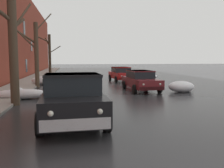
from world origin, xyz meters
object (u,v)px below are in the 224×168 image
object	(u,v)px
sedan_maroon_parked_kerbside_close	(141,80)
sedan_red_parked_kerbside_mid	(121,74)
bare_tree_second_along_sidewalk	(12,32)
pickup_truck_black_approaching_near_lane	(72,98)
bare_tree_far_down_block	(49,54)
bare_tree_mid_block	(36,52)

from	to	relation	value
sedan_maroon_parked_kerbside_close	sedan_red_parked_kerbside_mid	bearing A→B (deg)	89.19
bare_tree_second_along_sidewalk	pickup_truck_black_approaching_near_lane	xyz separation A→B (m)	(2.74, -3.70, -2.61)
bare_tree_second_along_sidewalk	pickup_truck_black_approaching_near_lane	world-z (taller)	bare_tree_second_along_sidewalk
pickup_truck_black_approaching_near_lane	sedan_maroon_parked_kerbside_close	size ratio (longest dim) A/B	1.12
sedan_maroon_parked_kerbside_close	sedan_red_parked_kerbside_mid	xyz separation A→B (m)	(0.10, 7.33, -0.00)
bare_tree_second_along_sidewalk	bare_tree_far_down_block	world-z (taller)	bare_tree_second_along_sidewalk
sedan_red_parked_kerbside_mid	pickup_truck_black_approaching_near_lane	bearing A→B (deg)	-107.68
bare_tree_far_down_block	sedan_maroon_parked_kerbside_close	distance (m)	17.27
bare_tree_mid_block	sedan_maroon_parked_kerbside_close	world-z (taller)	bare_tree_mid_block
bare_tree_second_along_sidewalk	sedan_maroon_parked_kerbside_close	distance (m)	9.07
bare_tree_second_along_sidewalk	bare_tree_far_down_block	size ratio (longest dim) A/B	1.27
bare_tree_second_along_sidewalk	bare_tree_far_down_block	bearing A→B (deg)	90.04
bare_tree_second_along_sidewalk	sedan_maroon_parked_kerbside_close	size ratio (longest dim) A/B	1.50
bare_tree_far_down_block	sedan_red_parked_kerbside_mid	world-z (taller)	bare_tree_far_down_block
bare_tree_second_along_sidewalk	sedan_red_parked_kerbside_mid	xyz separation A→B (m)	(7.62, 11.60, -2.74)
bare_tree_far_down_block	sedan_maroon_parked_kerbside_close	bearing A→B (deg)	-63.97
sedan_maroon_parked_kerbside_close	bare_tree_far_down_block	bearing A→B (deg)	116.03
bare_tree_far_down_block	sedan_red_parked_kerbside_mid	xyz separation A→B (m)	(7.63, -8.08, -2.11)
bare_tree_mid_block	sedan_maroon_parked_kerbside_close	bearing A→B (deg)	-25.01
bare_tree_mid_block	bare_tree_far_down_block	xyz separation A→B (m)	(0.02, 11.89, 0.12)
sedan_maroon_parked_kerbside_close	bare_tree_second_along_sidewalk	bearing A→B (deg)	-150.34
bare_tree_far_down_block	sedan_red_parked_kerbside_mid	bearing A→B (deg)	-46.64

